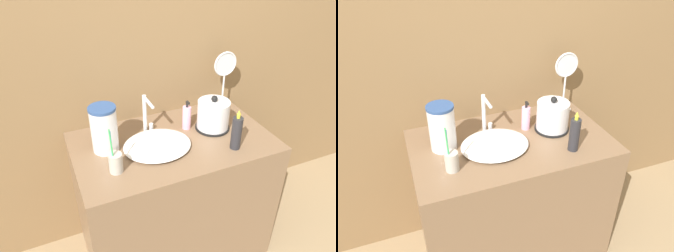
% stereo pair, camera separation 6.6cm
% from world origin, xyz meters
% --- Properties ---
extents(wall_back, '(6.00, 0.04, 2.60)m').
position_xyz_m(wall_back, '(0.00, 0.65, 1.30)').
color(wall_back, olive).
rests_on(wall_back, ground_plane).
extents(vanity_counter, '(1.07, 0.63, 0.81)m').
position_xyz_m(vanity_counter, '(0.00, 0.31, 0.41)').
color(vanity_counter, brown).
rests_on(vanity_counter, ground_plane).
extents(sink_basin, '(0.36, 0.31, 0.04)m').
position_xyz_m(sink_basin, '(-0.10, 0.29, 0.83)').
color(sink_basin, white).
rests_on(sink_basin, vanity_counter).
extents(faucet, '(0.06, 0.14, 0.22)m').
position_xyz_m(faucet, '(-0.10, 0.45, 0.93)').
color(faucet, silver).
rests_on(faucet, vanity_counter).
extents(electric_kettle, '(0.19, 0.19, 0.20)m').
position_xyz_m(electric_kettle, '(0.26, 0.34, 0.89)').
color(electric_kettle, black).
rests_on(electric_kettle, vanity_counter).
extents(toothbrush_cup, '(0.07, 0.07, 0.23)m').
position_xyz_m(toothbrush_cup, '(-0.35, 0.19, 0.86)').
color(toothbrush_cup, '#B7B2A8').
rests_on(toothbrush_cup, vanity_counter).
extents(lotion_bottle, '(0.05, 0.05, 0.17)m').
position_xyz_m(lotion_bottle, '(0.12, 0.40, 0.88)').
color(lotion_bottle, '#EAA8C6').
rests_on(lotion_bottle, vanity_counter).
extents(shampoo_bottle, '(0.05, 0.05, 0.22)m').
position_xyz_m(shampoo_bottle, '(0.27, 0.13, 0.90)').
color(shampoo_bottle, '#28282D').
rests_on(shampoo_bottle, vanity_counter).
extents(vanity_mirror, '(0.15, 0.10, 0.37)m').
position_xyz_m(vanity_mirror, '(0.43, 0.53, 1.03)').
color(vanity_mirror, silver).
rests_on(vanity_mirror, vanity_counter).
extents(water_pitcher, '(0.14, 0.14, 0.24)m').
position_xyz_m(water_pitcher, '(-0.35, 0.38, 0.93)').
color(water_pitcher, silver).
rests_on(water_pitcher, vanity_counter).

